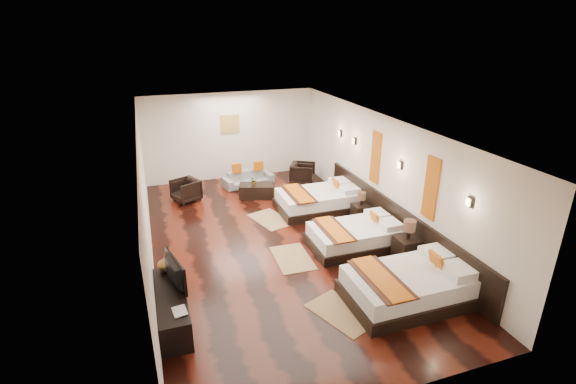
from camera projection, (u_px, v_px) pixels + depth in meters
name	position (u px, v px, depth m)	size (l,w,h in m)	color
floor	(274.00, 241.00, 9.95)	(5.50, 9.50, 0.01)	black
ceiling	(273.00, 124.00, 8.91)	(5.50, 9.50, 0.01)	white
back_wall	(230.00, 136.00, 13.60)	(5.50, 0.01, 2.80)	silver
left_wall	(145.00, 202.00, 8.61)	(0.01, 9.50, 2.80)	silver
right_wall	(382.00, 173.00, 10.26)	(0.01, 9.50, 2.80)	silver
headboard_panel	(394.00, 222.00, 9.90)	(0.08, 6.60, 0.90)	black
bed_near	(410.00, 285.00, 7.75)	(2.32, 1.46, 0.88)	black
bed_mid	(356.00, 236.00, 9.64)	(2.06, 1.29, 0.79)	black
bed_far	(319.00, 200.00, 11.53)	(2.21, 1.39, 0.84)	black
nightstand_a	(407.00, 247.00, 9.04)	(0.48, 0.48, 0.95)	black
nightstand_b	(361.00, 211.00, 10.89)	(0.40, 0.40, 0.80)	black
jute_mat_near	(342.00, 313.00, 7.49)	(0.75, 1.20, 0.01)	#95754B
jute_mat_mid	(292.00, 258.00, 9.23)	(0.75, 1.20, 0.01)	#95754B
jute_mat_far	(271.00, 219.00, 11.05)	(0.75, 1.20, 0.01)	#95754B
tv_console	(172.00, 307.00, 7.20)	(0.50, 1.80, 0.55)	black
tv	(171.00, 272.00, 7.22)	(0.92, 0.12, 0.53)	black
book	(173.00, 313.00, 6.60)	(0.21, 0.28, 0.03)	black
figurine	(166.00, 263.00, 7.71)	(0.31, 0.31, 0.33)	brown
sofa	(248.00, 178.00, 13.31)	(1.57, 0.61, 0.46)	gray
armchair_left	(186.00, 190.00, 12.12)	(0.68, 0.70, 0.64)	black
armchair_right	(303.00, 174.00, 13.42)	(0.72, 0.74, 0.67)	black
coffee_table	(257.00, 191.00, 12.40)	(1.00, 0.50, 0.40)	black
table_plant	(254.00, 180.00, 12.29)	(0.22, 0.19, 0.25)	#326321
orange_panel_a	(431.00, 188.00, 8.47)	(0.04, 0.40, 1.30)	#D86014
orange_panel_b	(376.00, 158.00, 10.40)	(0.04, 0.40, 1.30)	#D86014
sconce_near	(470.00, 202.00, 7.44)	(0.07, 0.12, 0.18)	black
sconce_mid	(400.00, 165.00, 9.38)	(0.07, 0.12, 0.18)	black
sconce_far	(354.00, 141.00, 11.31)	(0.07, 0.12, 0.18)	black
sconce_lounge	(340.00, 133.00, 12.10)	(0.07, 0.12, 0.18)	black
gold_artwork	(230.00, 124.00, 13.44)	(0.60, 0.04, 0.60)	#AD873F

